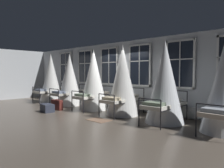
{
  "coord_description": "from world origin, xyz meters",
  "views": [
    {
      "loc": [
        6.3,
        -6.07,
        1.66
      ],
      "look_at": [
        0.29,
        0.21,
        1.18
      ],
      "focal_mm": 34.43,
      "sensor_mm": 36.0,
      "label": 1
    }
  ],
  "objects_px": {
    "cot_third": "(94,80)",
    "suitcase_dark": "(57,105)",
    "cot_first": "(51,78)",
    "travel_trunk": "(47,108)",
    "cot_second": "(70,80)",
    "cot_fifth": "(165,83)",
    "cot_fourth": "(123,81)"
  },
  "relations": [
    {
      "from": "cot_second",
      "to": "suitcase_dark",
      "type": "xyz_separation_m",
      "value": [
        0.76,
        -1.22,
        -1.04
      ]
    },
    {
      "from": "cot_third",
      "to": "cot_fourth",
      "type": "distance_m",
      "value": 1.73
    },
    {
      "from": "cot_fourth",
      "to": "cot_fifth",
      "type": "bearing_deg",
      "value": -92.79
    },
    {
      "from": "cot_first",
      "to": "travel_trunk",
      "type": "xyz_separation_m",
      "value": [
        2.66,
        -1.76,
        -1.15
      ]
    },
    {
      "from": "cot_fourth",
      "to": "cot_fifth",
      "type": "height_order",
      "value": "cot_fourth"
    },
    {
      "from": "suitcase_dark",
      "to": "cot_fourth",
      "type": "bearing_deg",
      "value": 14.03
    },
    {
      "from": "cot_first",
      "to": "cot_fifth",
      "type": "bearing_deg",
      "value": -91.04
    },
    {
      "from": "cot_second",
      "to": "cot_first",
      "type": "bearing_deg",
      "value": 89.07
    },
    {
      "from": "cot_second",
      "to": "cot_third",
      "type": "height_order",
      "value": "cot_third"
    },
    {
      "from": "cot_third",
      "to": "travel_trunk",
      "type": "distance_m",
      "value": 2.29
    },
    {
      "from": "cot_third",
      "to": "cot_fourth",
      "type": "relative_size",
      "value": 0.99
    },
    {
      "from": "cot_fourth",
      "to": "travel_trunk",
      "type": "relative_size",
      "value": 4.24
    },
    {
      "from": "travel_trunk",
      "to": "cot_fifth",
      "type": "bearing_deg",
      "value": 20.41
    },
    {
      "from": "cot_first",
      "to": "cot_fifth",
      "type": "distance_m",
      "value": 7.18
    },
    {
      "from": "cot_second",
      "to": "cot_third",
      "type": "relative_size",
      "value": 0.97
    },
    {
      "from": "cot_fifth",
      "to": "cot_third",
      "type": "bearing_deg",
      "value": 87.2
    },
    {
      "from": "cot_third",
      "to": "cot_fifth",
      "type": "xyz_separation_m",
      "value": [
        3.58,
        -0.07,
        0.0
      ]
    },
    {
      "from": "cot_first",
      "to": "cot_fourth",
      "type": "bearing_deg",
      "value": -90.86
    },
    {
      "from": "cot_first",
      "to": "suitcase_dark",
      "type": "relative_size",
      "value": 4.61
    },
    {
      "from": "cot_first",
      "to": "suitcase_dark",
      "type": "xyz_separation_m",
      "value": [
        2.52,
        -1.21,
        -1.09
      ]
    },
    {
      "from": "cot_first",
      "to": "cot_fourth",
      "type": "distance_m",
      "value": 5.33
    },
    {
      "from": "suitcase_dark",
      "to": "cot_fifth",
      "type": "bearing_deg",
      "value": 5.07
    },
    {
      "from": "suitcase_dark",
      "to": "cot_second",
      "type": "bearing_deg",
      "value": 113.17
    },
    {
      "from": "cot_fifth",
      "to": "travel_trunk",
      "type": "bearing_deg",
      "value": 108.78
    },
    {
      "from": "cot_first",
      "to": "cot_third",
      "type": "relative_size",
      "value": 1.01
    },
    {
      "from": "cot_fifth",
      "to": "travel_trunk",
      "type": "xyz_separation_m",
      "value": [
        -4.52,
        -1.68,
        -1.14
      ]
    },
    {
      "from": "cot_first",
      "to": "cot_fifth",
      "type": "xyz_separation_m",
      "value": [
        7.17,
        -0.08,
        -0.01
      ]
    },
    {
      "from": "cot_third",
      "to": "suitcase_dark",
      "type": "bearing_deg",
      "value": 137.0
    },
    {
      "from": "cot_second",
      "to": "travel_trunk",
      "type": "distance_m",
      "value": 2.26
    },
    {
      "from": "cot_second",
      "to": "cot_fourth",
      "type": "relative_size",
      "value": 0.96
    },
    {
      "from": "cot_third",
      "to": "suitcase_dark",
      "type": "height_order",
      "value": "cot_third"
    },
    {
      "from": "cot_third",
      "to": "cot_fourth",
      "type": "height_order",
      "value": "cot_fourth"
    }
  ]
}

